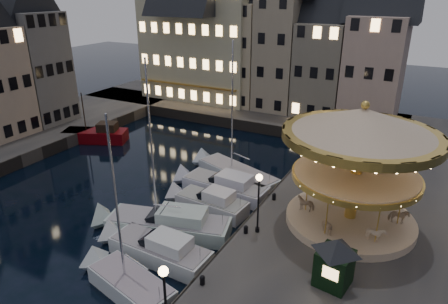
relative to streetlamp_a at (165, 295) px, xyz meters
The scene contains 30 objects.
ground 12.21m from the streetlamp_a, 128.66° to the left, with size 160.00×160.00×0.00m, color black.
quay_east 16.81m from the streetlamp_a, 65.61° to the left, with size 16.00×56.00×1.30m, color #474442.
quay_north 40.14m from the streetlamp_a, 112.33° to the left, with size 44.00×12.00×1.30m, color #474442.
quaywall_e 15.42m from the streetlamp_a, 94.57° to the left, with size 0.15×44.00×1.30m, color #47423A.
quaywall_n 33.86m from the streetlamp_a, 113.06° to the left, with size 48.00×0.15×1.30m, color #47423A.
quaywall_w 27.70m from the streetlamp_a, 156.42° to the left, with size 0.15×44.00×1.30m, color #47423A.
streetlamp_a is the anchor object (origin of this frame).
streetlamp_b 10.00m from the streetlamp_a, 90.00° to the left, with size 0.44×0.44×4.17m.
streetlamp_c 23.50m from the streetlamp_a, 90.00° to the left, with size 0.44×0.44×4.17m.
bollard_a 4.71m from the streetlamp_a, 98.53° to the left, with size 0.30×0.30×0.57m.
bollard_b 9.82m from the streetlamp_a, 93.61° to the left, with size 0.30×0.30×0.57m.
bollard_c 14.71m from the streetlamp_a, 92.37° to the left, with size 0.30×0.30×0.57m.
bollard_d 20.15m from the streetlamp_a, 91.72° to the left, with size 0.30×0.30×0.57m.
townhouse_na 47.41m from the streetlamp_a, 124.40° to the left, with size 5.50×8.00×12.80m.
townhouse_nb 44.62m from the streetlamp_a, 118.58° to the left, with size 6.16×8.00×13.80m.
townhouse_nc 42.13m from the streetlamp_a, 111.29° to the left, with size 6.82×8.00×14.80m.
townhouse_nd 40.47m from the streetlamp_a, 103.62° to the left, with size 5.50×8.00×15.80m.
townhouse_ne 39.38m from the streetlamp_a, 95.86° to the left, with size 6.16×8.00×12.80m.
townhouse_nf 39.29m from the streetlamp_a, 86.99° to the left, with size 6.82×8.00×13.80m.
townhouse_wc 38.99m from the streetlamp_a, 149.00° to the left, with size 8.80×5.50×14.20m.
hotel_corner 44.76m from the streetlamp_a, 118.53° to the left, with size 17.60×9.00×16.80m.
motorboat_a 6.75m from the streetlamp_a, 150.81° to the left, with size 6.67×3.45×10.99m.
motorboat_b 8.76m from the streetlamp_a, 131.62° to the left, with size 7.84×2.50×2.15m.
motorboat_c 11.43m from the streetlamp_a, 127.39° to the left, with size 9.73×4.88×12.96m.
motorboat_d 14.32m from the streetlamp_a, 113.03° to the left, with size 6.73×2.63×2.15m.
motorboat_e 17.15m from the streetlamp_a, 110.22° to the left, with size 8.40×2.96×2.15m.
motorboat_f 20.01m from the streetlamp_a, 108.16° to the left, with size 9.18×5.25×12.37m.
red_fishing_boat 31.43m from the streetlamp_a, 140.30° to the left, with size 7.32×4.98×5.78m.
carousel 15.08m from the streetlamp_a, 69.78° to the left, with size 9.77×9.77×8.55m.
ticket_kiosk 9.26m from the streetlamp_a, 52.85° to the left, with size 2.73×2.73×3.20m.
Camera 1 is at (15.70, -19.62, 16.12)m, focal length 32.00 mm.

